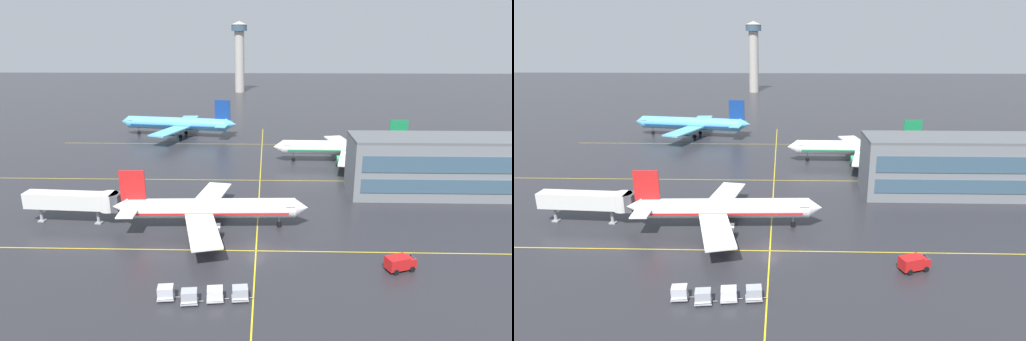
# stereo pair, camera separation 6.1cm
# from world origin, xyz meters

# --- Properties ---
(ground_plane) EXTENTS (600.00, 600.00, 0.00)m
(ground_plane) POSITION_xyz_m (0.00, 0.00, 0.00)
(ground_plane) COLOR #28282D
(airliner_front_gate) EXTENTS (32.69, 28.22, 10.17)m
(airliner_front_gate) POSITION_xyz_m (-7.98, 6.01, 3.47)
(airliner_front_gate) COLOR white
(airliner_front_gate) RESTS_ON ground
(airliner_second_row) EXTENTS (34.96, 30.26, 10.90)m
(airliner_second_row) POSITION_xyz_m (20.78, 45.81, 3.72)
(airliner_second_row) COLOR white
(airliner_second_row) RESTS_ON ground
(airliner_third_row) EXTENTS (38.06, 32.50, 11.84)m
(airliner_third_row) POSITION_xyz_m (-26.65, 73.32, 4.04)
(airliner_third_row) COLOR #5BB7E5
(airliner_third_row) RESTS_ON ground
(taxiway_markings) EXTENTS (118.41, 108.20, 0.01)m
(taxiway_markings) POSITION_xyz_m (0.00, 30.79, 0.00)
(taxiway_markings) COLOR yellow
(taxiway_markings) RESTS_ON ground
(service_truck_red_van) EXTENTS (4.48, 3.20, 2.10)m
(service_truck_red_van) POSITION_xyz_m (20.10, -7.00, 1.18)
(service_truck_red_van) COLOR red
(service_truck_red_van) RESTS_ON ground
(baggage_cart_row_leftmost) EXTENTS (2.83, 1.89, 1.86)m
(baggage_cart_row_leftmost) POSITION_xyz_m (-10.74, -14.88, 1.00)
(baggage_cart_row_leftmost) COLOR #99999E
(baggage_cart_row_leftmost) RESTS_ON ground
(baggage_cart_row_second) EXTENTS (2.83, 1.89, 1.86)m
(baggage_cart_row_second) POSITION_xyz_m (-7.69, -15.64, 1.00)
(baggage_cart_row_second) COLOR #99999E
(baggage_cart_row_second) RESTS_ON ground
(baggage_cart_row_middle) EXTENTS (2.83, 1.89, 1.86)m
(baggage_cart_row_middle) POSITION_xyz_m (-4.64, -15.05, 1.00)
(baggage_cart_row_middle) COLOR #99999E
(baggage_cart_row_middle) RESTS_ON ground
(baggage_cart_row_fourth) EXTENTS (2.83, 1.89, 1.86)m
(baggage_cart_row_fourth) POSITION_xyz_m (-1.59, -14.75, 1.00)
(baggage_cart_row_fourth) COLOR #99999E
(baggage_cart_row_fourth) RESTS_ON ground
(jet_bridge) EXTENTS (16.93, 3.89, 5.58)m
(jet_bridge) POSITION_xyz_m (-30.23, 7.36, 4.05)
(jet_bridge) COLOR silver
(jet_bridge) RESTS_ON ground
(terminal_building) EXTENTS (63.27, 10.90, 11.95)m
(terminal_building) POSITION_xyz_m (49.91, 23.36, 5.97)
(terminal_building) COLOR slate
(terminal_building) RESTS_ON ground
(control_tower) EXTENTS (8.82, 8.82, 37.40)m
(control_tower) POSITION_xyz_m (-14.00, 181.36, 21.73)
(control_tower) COLOR #ADA89E
(control_tower) RESTS_ON ground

